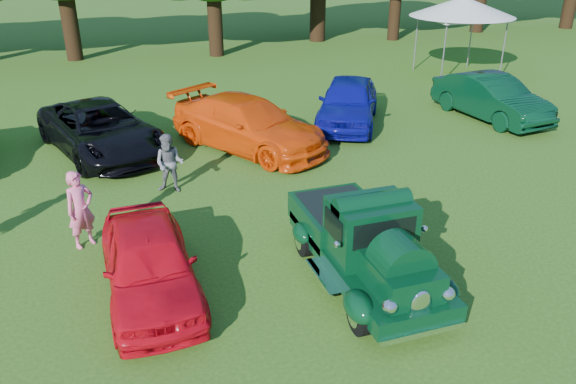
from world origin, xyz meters
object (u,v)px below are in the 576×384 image
object	(u,v)px
back_car_orange	(248,124)
canopy_tent	(463,7)
hero_pickup	(364,244)
back_car_black	(101,129)
back_car_green	(491,98)
red_convertible	(149,263)
spectator_pink	(80,209)
spectator_grey	(170,164)
back_car_blue	(348,102)

from	to	relation	value
back_car_orange	canopy_tent	xyz separation A→B (m)	(11.88, 6.53, 2.29)
hero_pickup	back_car_black	size ratio (longest dim) A/B	0.82
back_car_black	back_car_green	world-z (taller)	back_car_green
hero_pickup	red_convertible	world-z (taller)	hero_pickup
red_convertible	back_car_black	bearing A→B (deg)	93.20
red_convertible	back_car_green	distance (m)	14.66
back_car_orange	back_car_black	bearing A→B (deg)	134.57
canopy_tent	spectator_pink	bearing A→B (deg)	-146.35
canopy_tent	hero_pickup	bearing A→B (deg)	-129.35
hero_pickup	spectator_grey	size ratio (longest dim) A/B	2.87
back_car_black	back_car_blue	bearing A→B (deg)	-17.20
back_car_black	back_car_green	bearing A→B (deg)	-22.08
back_car_orange	back_car_green	bearing A→B (deg)	-29.99
red_convertible	back_car_green	size ratio (longest dim) A/B	0.85
back_car_blue	canopy_tent	distance (m)	9.82
back_car_blue	red_convertible	bearing A→B (deg)	-103.79
spectator_pink	back_car_blue	bearing A→B (deg)	2.96
back_car_orange	back_car_green	size ratio (longest dim) A/B	1.15
back_car_orange	spectator_pink	distance (m)	6.75
back_car_black	canopy_tent	xyz separation A→B (m)	(16.20, 5.44, 2.33)
back_car_black	spectator_pink	distance (m)	5.76
red_convertible	back_car_blue	bearing A→B (deg)	46.06
red_convertible	back_car_orange	distance (m)	7.90
back_car_black	back_car_blue	size ratio (longest dim) A/B	1.14
back_car_blue	back_car_green	xyz separation A→B (m)	(5.13, -1.04, -0.03)
back_car_blue	back_car_green	size ratio (longest dim) A/B	1.01
spectator_pink	back_car_orange	bearing A→B (deg)	12.65
red_convertible	back_car_blue	size ratio (longest dim) A/B	0.84
hero_pickup	spectator_pink	distance (m)	5.96
red_convertible	back_car_orange	xyz separation A→B (m)	(3.76, 6.95, 0.11)
red_convertible	spectator_grey	bearing A→B (deg)	76.54
back_car_orange	canopy_tent	world-z (taller)	canopy_tent
hero_pickup	back_car_green	xyz separation A→B (m)	(8.85, 7.92, 0.02)
hero_pickup	back_car_blue	bearing A→B (deg)	67.45
red_convertible	back_car_black	world-z (taller)	back_car_black
back_car_black	spectator_pink	bearing A→B (deg)	-114.13
back_car_green	back_car_orange	bearing A→B (deg)	175.13
hero_pickup	back_car_green	distance (m)	11.88
hero_pickup	spectator_grey	distance (m)	6.04
back_car_blue	back_car_orange	bearing A→B (deg)	-133.03
back_car_black	back_car_orange	world-z (taller)	back_car_orange
back_car_blue	spectator_grey	world-z (taller)	back_car_blue
back_car_black	back_car_green	xyz separation A→B (m)	(13.37, -0.89, 0.03)
hero_pickup	back_car_blue	size ratio (longest dim) A/B	0.93
back_car_blue	spectator_grey	bearing A→B (deg)	-121.70
spectator_pink	hero_pickup	bearing A→B (deg)	-61.83
red_convertible	canopy_tent	world-z (taller)	canopy_tent
red_convertible	spectator_grey	size ratio (longest dim) A/B	2.57
back_car_green	canopy_tent	xyz separation A→B (m)	(2.83, 6.33, 2.30)
hero_pickup	back_car_orange	world-z (taller)	hero_pickup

